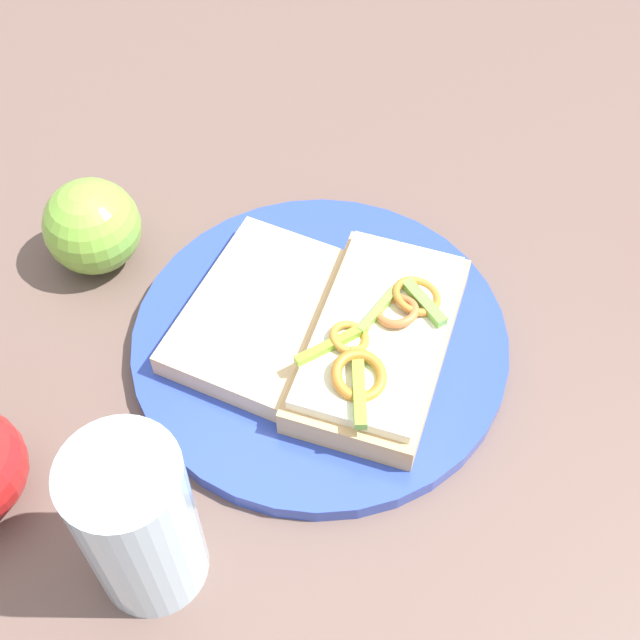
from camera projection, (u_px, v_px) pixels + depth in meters
name	position (u px, v px, depth m)	size (l,w,h in m)	color
ground_plane	(320.00, 347.00, 0.64)	(2.00, 2.00, 0.00)	brown
plate	(320.00, 342.00, 0.63)	(0.27, 0.27, 0.01)	#2D46B1
sandwich	(379.00, 339.00, 0.61)	(0.19, 0.14, 0.05)	tan
bread_slice_side	(263.00, 313.00, 0.63)	(0.14, 0.10, 0.02)	beige
apple_1	(92.00, 226.00, 0.66)	(0.07, 0.07, 0.07)	#7BB63C
drinking_glass	(138.00, 523.00, 0.49)	(0.07, 0.07, 0.13)	silver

